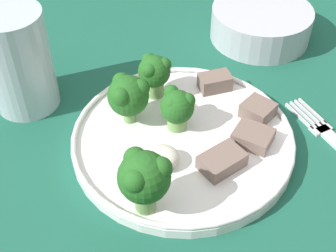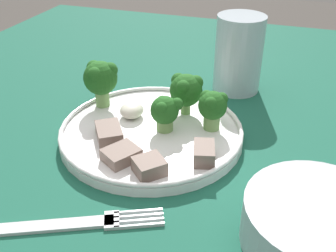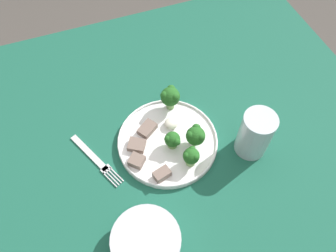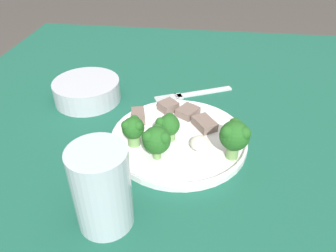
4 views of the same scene
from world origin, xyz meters
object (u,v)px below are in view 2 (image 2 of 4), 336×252
Objects in this scene: cream_bowl at (318,226)px; drinking_glass at (238,58)px; fork at (73,224)px; dinner_plate at (151,131)px.

drinking_glass reaches higher than cream_bowl.
drinking_glass is at bearing 164.72° from fork.
fork is 1.39× the size of drinking_glass.
dinner_plate is 0.18m from fork.
cream_bowl is at bearing 22.91° from drinking_glass.
dinner_plate is 1.73× the size of cream_bowl.
fork is at bearing -5.67° from dinner_plate.
cream_bowl is 1.15× the size of drinking_glass.
fork is (0.18, -0.02, -0.01)m from dinner_plate.
dinner_plate is 1.99× the size of drinking_glass.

